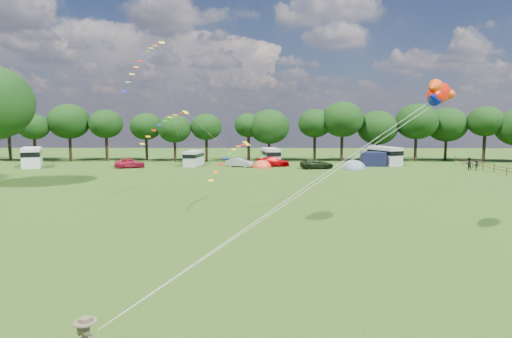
{
  "coord_description": "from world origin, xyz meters",
  "views": [
    {
      "loc": [
        0.34,
        -19.05,
        7.1
      ],
      "look_at": [
        0.0,
        8.0,
        4.0
      ],
      "focal_mm": 30.0,
      "sensor_mm": 36.0,
      "label": 1
    }
  ],
  "objects_px": {
    "car_c": "(273,162)",
    "campervan_a": "(32,157)",
    "car_b": "(240,163)",
    "campervan_b": "(194,158)",
    "walker_a": "(469,164)",
    "walker_b": "(476,165)",
    "car_d": "(317,164)",
    "campervan_c": "(271,156)",
    "campervan_d": "(385,155)",
    "tent_orange": "(262,167)",
    "car_a": "(130,163)",
    "tent_greyblue": "(353,169)",
    "fish_kite": "(438,93)"
  },
  "relations": [
    {
      "from": "car_c",
      "to": "campervan_a",
      "type": "relative_size",
      "value": 0.76
    },
    {
      "from": "car_b",
      "to": "campervan_b",
      "type": "bearing_deg",
      "value": 94.04
    },
    {
      "from": "walker_a",
      "to": "walker_b",
      "type": "bearing_deg",
      "value": 161.84
    },
    {
      "from": "campervan_a",
      "to": "car_d",
      "type": "bearing_deg",
      "value": -116.64
    },
    {
      "from": "campervan_c",
      "to": "campervan_d",
      "type": "height_order",
      "value": "campervan_d"
    },
    {
      "from": "campervan_c",
      "to": "tent_orange",
      "type": "relative_size",
      "value": 1.77
    },
    {
      "from": "car_b",
      "to": "car_c",
      "type": "distance_m",
      "value": 5.2
    },
    {
      "from": "car_a",
      "to": "car_d",
      "type": "bearing_deg",
      "value": -107.97
    },
    {
      "from": "tent_orange",
      "to": "walker_b",
      "type": "height_order",
      "value": "walker_b"
    },
    {
      "from": "campervan_c",
      "to": "campervan_a",
      "type": "bearing_deg",
      "value": 86.56
    },
    {
      "from": "campervan_c",
      "to": "walker_b",
      "type": "distance_m",
      "value": 30.05
    },
    {
      "from": "campervan_c",
      "to": "campervan_b",
      "type": "bearing_deg",
      "value": 89.04
    },
    {
      "from": "campervan_d",
      "to": "tent_greyblue",
      "type": "relative_size",
      "value": 1.6
    },
    {
      "from": "car_b",
      "to": "car_d",
      "type": "xyz_separation_m",
      "value": [
        11.5,
        -2.25,
        0.01
      ]
    },
    {
      "from": "campervan_d",
      "to": "walker_a",
      "type": "relative_size",
      "value": 3.55
    },
    {
      "from": "car_a",
      "to": "walker_a",
      "type": "distance_m",
      "value": 49.17
    },
    {
      "from": "car_c",
      "to": "walker_b",
      "type": "relative_size",
      "value": 3.29
    },
    {
      "from": "campervan_c",
      "to": "tent_greyblue",
      "type": "xyz_separation_m",
      "value": [
        11.93,
        -6.47,
        -1.38
      ]
    },
    {
      "from": "car_b",
      "to": "car_c",
      "type": "height_order",
      "value": "car_c"
    },
    {
      "from": "campervan_c",
      "to": "tent_greyblue",
      "type": "bearing_deg",
      "value": -128.39
    },
    {
      "from": "car_d",
      "to": "campervan_d",
      "type": "relative_size",
      "value": 0.78
    },
    {
      "from": "tent_greyblue",
      "to": "walker_b",
      "type": "relative_size",
      "value": 2.66
    },
    {
      "from": "car_d",
      "to": "fish_kite",
      "type": "xyz_separation_m",
      "value": [
        2.7,
        -35.65,
        8.08
      ]
    },
    {
      "from": "walker_b",
      "to": "car_a",
      "type": "bearing_deg",
      "value": -8.0
    },
    {
      "from": "car_a",
      "to": "campervan_a",
      "type": "relative_size",
      "value": 0.69
    },
    {
      "from": "tent_orange",
      "to": "campervan_d",
      "type": "bearing_deg",
      "value": 12.2
    },
    {
      "from": "fish_kite",
      "to": "car_b",
      "type": "bearing_deg",
      "value": 55.97
    },
    {
      "from": "car_d",
      "to": "campervan_a",
      "type": "xyz_separation_m",
      "value": [
        -43.05,
        1.77,
        0.9
      ]
    },
    {
      "from": "car_b",
      "to": "car_d",
      "type": "relative_size",
      "value": 0.77
    },
    {
      "from": "car_b",
      "to": "campervan_b",
      "type": "distance_m",
      "value": 7.5
    },
    {
      "from": "tent_orange",
      "to": "tent_greyblue",
      "type": "relative_size",
      "value": 0.8
    },
    {
      "from": "car_a",
      "to": "car_d",
      "type": "relative_size",
      "value": 0.9
    },
    {
      "from": "car_c",
      "to": "campervan_c",
      "type": "bearing_deg",
      "value": -11.68
    },
    {
      "from": "car_c",
      "to": "campervan_b",
      "type": "distance_m",
      "value": 12.5
    },
    {
      "from": "fish_kite",
      "to": "car_c",
      "type": "bearing_deg",
      "value": 48.64
    },
    {
      "from": "campervan_d",
      "to": "car_b",
      "type": "bearing_deg",
      "value": 75.61
    },
    {
      "from": "tent_greyblue",
      "to": "campervan_b",
      "type": "bearing_deg",
      "value": 169.25
    },
    {
      "from": "car_c",
      "to": "walker_a",
      "type": "distance_m",
      "value": 28.02
    },
    {
      "from": "car_d",
      "to": "walker_a",
      "type": "relative_size",
      "value": 2.78
    },
    {
      "from": "tent_orange",
      "to": "campervan_c",
      "type": "bearing_deg",
      "value": 72.76
    },
    {
      "from": "car_a",
      "to": "fish_kite",
      "type": "distance_m",
      "value": 48.04
    },
    {
      "from": "car_a",
      "to": "campervan_c",
      "type": "relative_size",
      "value": 0.8
    },
    {
      "from": "car_a",
      "to": "campervan_a",
      "type": "xyz_separation_m",
      "value": [
        -15.25,
        1.18,
        0.83
      ]
    },
    {
      "from": "campervan_d",
      "to": "tent_orange",
      "type": "distance_m",
      "value": 20.08
    },
    {
      "from": "campervan_d",
      "to": "fish_kite",
      "type": "height_order",
      "value": "fish_kite"
    },
    {
      "from": "car_d",
      "to": "campervan_b",
      "type": "distance_m",
      "value": 19.2
    },
    {
      "from": "campervan_d",
      "to": "car_d",
      "type": "bearing_deg",
      "value": 93.37
    },
    {
      "from": "car_c",
      "to": "campervan_a",
      "type": "height_order",
      "value": "campervan_a"
    },
    {
      "from": "walker_a",
      "to": "campervan_a",
      "type": "bearing_deg",
      "value": -11.82
    },
    {
      "from": "campervan_c",
      "to": "tent_orange",
      "type": "bearing_deg",
      "value": 152.82
    }
  ]
}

